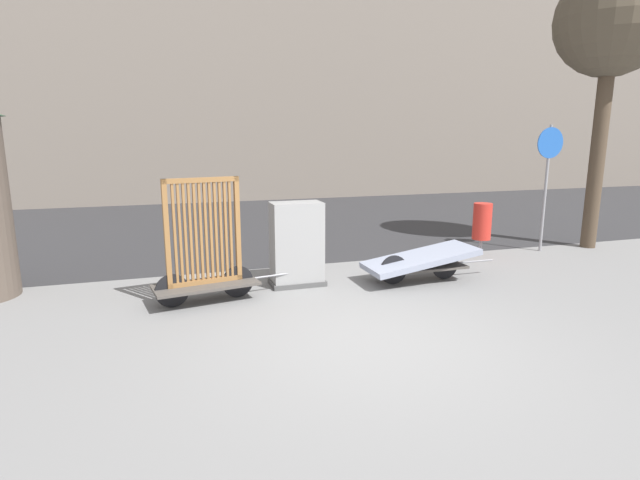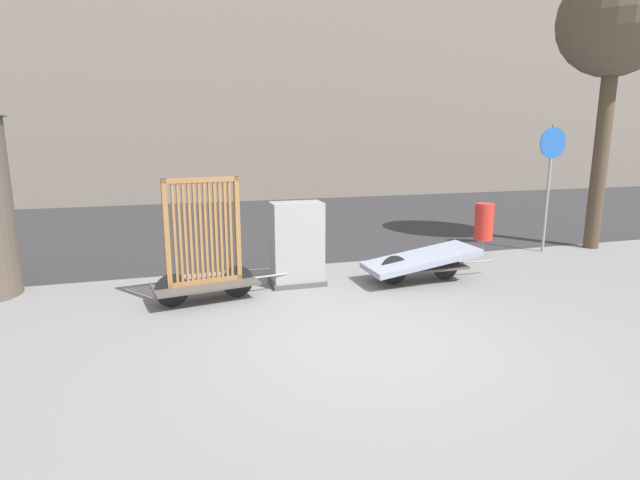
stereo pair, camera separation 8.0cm
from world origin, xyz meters
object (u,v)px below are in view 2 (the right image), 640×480
object	(u,v)px
sign_post	(550,169)
utility_cabinet	(297,247)
bike_cart_with_mattress	(421,261)
street_tree	(616,23)
bike_cart_with_bedframe	(205,258)
trash_bin	(484,222)

from	to	relation	value
sign_post	utility_cabinet	bearing A→B (deg)	-171.77
bike_cart_with_mattress	sign_post	distance (m)	4.08
bike_cart_with_mattress	street_tree	distance (m)	6.65
utility_cabinet	street_tree	world-z (taller)	street_tree
bike_cart_with_bedframe	sign_post	bearing A→B (deg)	-0.02
trash_bin	sign_post	distance (m)	1.84
bike_cart_with_mattress	sign_post	xyz separation A→B (m)	(3.61, 1.27, 1.40)
utility_cabinet	street_tree	distance (m)	8.07
bike_cart_with_mattress	trash_bin	bearing A→B (deg)	30.82
bike_cart_with_mattress	sign_post	world-z (taller)	sign_post
bike_cart_with_bedframe	sign_post	world-z (taller)	sign_post
bike_cart_with_mattress	utility_cabinet	size ratio (longest dim) A/B	1.74
bike_cart_with_bedframe	street_tree	distance (m)	9.44
utility_cabinet	sign_post	world-z (taller)	sign_post
bike_cart_with_bedframe	sign_post	size ratio (longest dim) A/B	0.84
bike_cart_with_mattress	bike_cart_with_bedframe	bearing A→B (deg)	179.38
bike_cart_with_bedframe	bike_cart_with_mattress	bearing A→B (deg)	-10.12
bike_cart_with_mattress	utility_cabinet	world-z (taller)	utility_cabinet
sign_post	street_tree	xyz separation A→B (m)	(1.29, 0.01, 2.91)
bike_cart_with_mattress	street_tree	xyz separation A→B (m)	(4.90, 1.28, 4.31)
bike_cart_with_mattress	sign_post	bearing A→B (deg)	18.85
bike_cart_with_bedframe	utility_cabinet	bearing A→B (deg)	6.67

